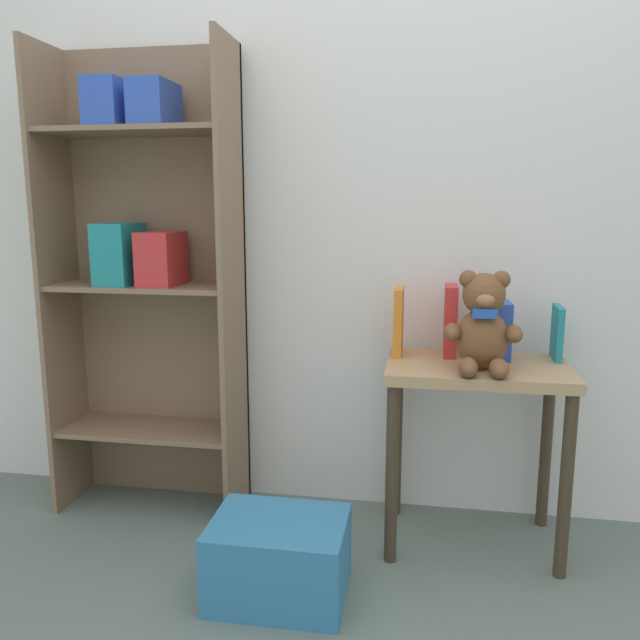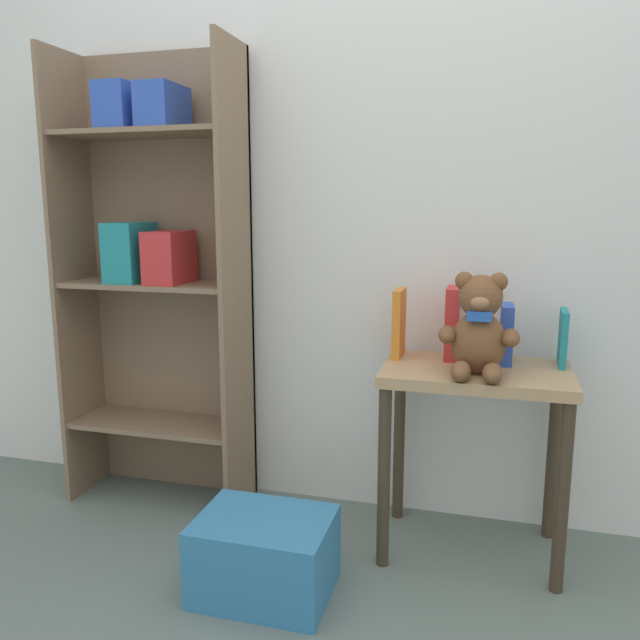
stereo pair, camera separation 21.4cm
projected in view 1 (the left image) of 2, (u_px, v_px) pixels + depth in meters
The scene contains 9 objects.
wall_back at pixel (387, 173), 2.23m from camera, with size 4.80×0.06×2.50m.
bookshelf_side at pixel (147, 261), 2.28m from camera, with size 0.69×0.28×1.70m.
display_table at pixel (476, 399), 2.05m from camera, with size 0.59×0.39×0.63m.
teddy_bear at pixel (483, 326), 1.93m from camera, with size 0.24×0.22×0.31m.
book_standing_orange at pixel (399, 322), 2.14m from camera, with size 0.03×0.13×0.23m, color orange.
book_standing_red at pixel (450, 320), 2.13m from camera, with size 0.04×0.14×0.24m, color red.
book_standing_blue at pixel (504, 330), 2.09m from camera, with size 0.04×0.13×0.19m, color #2D51B7.
book_standing_teal at pixel (557, 333), 2.08m from camera, with size 0.02×0.14×0.18m, color teal.
storage_bin at pixel (279, 558), 1.83m from camera, with size 0.39×0.30×0.24m.
Camera 1 is at (0.15, -1.03, 1.14)m, focal length 35.00 mm.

